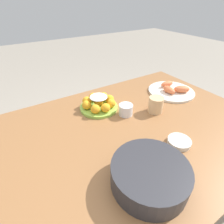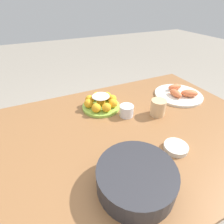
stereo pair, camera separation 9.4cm
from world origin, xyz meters
TOP-DOWN VIEW (x-y plane):
  - ground_plane at (0.00, 0.00)m, footprint 12.00×12.00m
  - dining_table at (0.00, 0.00)m, footprint 1.46×0.98m
  - cake_plate at (0.03, -0.25)m, footprint 0.22×0.22m
  - serving_bowl at (0.11, 0.28)m, footprint 0.27×0.27m
  - sauce_bowl at (-0.14, 0.21)m, footprint 0.10×0.10m
  - seafood_platter at (-0.50, -0.16)m, footprint 0.31×0.31m
  - cup_near at (-0.07, -0.11)m, footprint 0.08×0.08m
  - cup_far at (-0.23, -0.05)m, footprint 0.08×0.08m

SIDE VIEW (x-z plane):
  - ground_plane at x=0.00m, z-range 0.00..0.00m
  - dining_table at x=0.00m, z-range 0.29..1.04m
  - sauce_bowl at x=-0.14m, z-range 0.75..0.78m
  - seafood_platter at x=-0.50m, z-range 0.74..0.80m
  - cup_near at x=-0.07m, z-range 0.75..0.82m
  - cake_plate at x=0.03m, z-range 0.74..0.83m
  - cup_far at x=-0.23m, z-range 0.75..0.84m
  - serving_bowl at x=0.11m, z-range 0.76..0.84m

